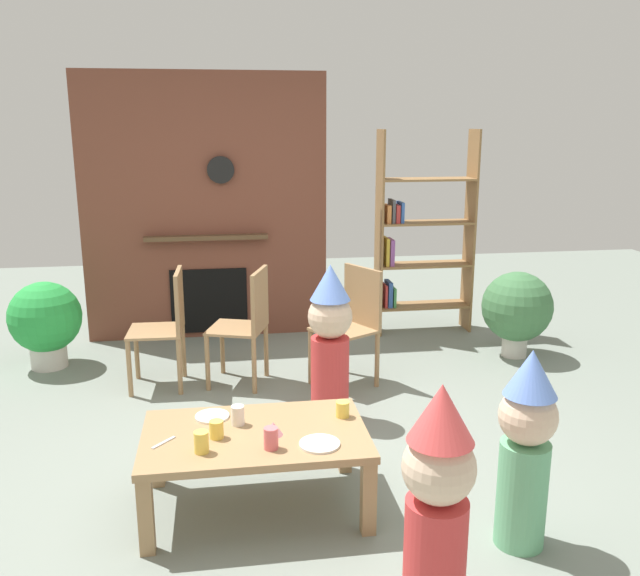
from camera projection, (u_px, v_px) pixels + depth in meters
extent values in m
plane|color=gray|center=(305.00, 461.00, 3.99)|extent=(12.00, 12.00, 0.00)
cube|color=brown|center=(206.00, 208.00, 6.11)|extent=(2.20, 0.18, 2.40)
cube|color=black|center=(209.00, 301.00, 6.22)|extent=(0.70, 0.02, 0.60)
cube|color=brown|center=(207.00, 238.00, 6.04)|extent=(1.10, 0.10, 0.04)
cylinder|color=black|center=(221.00, 170.00, 5.93)|extent=(0.24, 0.04, 0.24)
cube|color=olive|center=(379.00, 234.00, 6.21)|extent=(0.02, 0.28, 1.90)
cube|color=olive|center=(470.00, 232.00, 6.34)|extent=(0.02, 0.28, 1.90)
cube|color=olive|center=(422.00, 305.00, 6.44)|extent=(0.86, 0.28, 0.02)
cube|color=olive|center=(424.00, 265.00, 6.35)|extent=(0.86, 0.28, 0.02)
cube|color=olive|center=(425.00, 223.00, 6.25)|extent=(0.86, 0.28, 0.02)
cube|color=olive|center=(427.00, 179.00, 6.16)|extent=(0.86, 0.28, 0.02)
cube|color=#B23333|center=(384.00, 295.00, 6.36)|extent=(0.02, 0.20, 0.21)
cube|color=#3359A5|center=(388.00, 293.00, 6.36)|extent=(0.04, 0.20, 0.24)
cube|color=#3F8C4C|center=(393.00, 296.00, 6.38)|extent=(0.02, 0.20, 0.18)
cube|color=gold|center=(386.00, 251.00, 6.26)|extent=(0.03, 0.20, 0.26)
cube|color=#8C4C99|center=(390.00, 252.00, 6.27)|extent=(0.04, 0.20, 0.25)
cube|color=#D87F3F|center=(387.00, 214.00, 6.18)|extent=(0.04, 0.20, 0.16)
cube|color=#4C4C51|center=(392.00, 211.00, 6.18)|extent=(0.03, 0.20, 0.21)
cube|color=#B23333|center=(396.00, 213.00, 6.19)|extent=(0.04, 0.20, 0.16)
cube|color=#3359A5|center=(400.00, 212.00, 6.19)|extent=(0.03, 0.20, 0.19)
cube|color=#9E7A51|center=(255.00, 436.00, 3.42)|extent=(1.14, 0.70, 0.04)
cube|color=#9E7A51|center=(146.00, 516.00, 3.10)|extent=(0.07, 0.07, 0.39)
cube|color=#9E7A51|center=(368.00, 497.00, 3.26)|extent=(0.07, 0.07, 0.39)
cube|color=#9E7A51|center=(157.00, 453.00, 3.69)|extent=(0.07, 0.07, 0.39)
cube|color=#9E7A51|center=(345.00, 440.00, 3.85)|extent=(0.07, 0.07, 0.39)
cylinder|color=#F2CC4C|center=(216.00, 429.00, 3.35)|extent=(0.07, 0.07, 0.09)
cylinder|color=silver|center=(238.00, 415.00, 3.49)|extent=(0.07, 0.07, 0.10)
cylinder|color=#E5666B|center=(271.00, 438.00, 3.24)|extent=(0.07, 0.07, 0.11)
cylinder|color=#F2CC4C|center=(201.00, 442.00, 3.20)|extent=(0.07, 0.07, 0.11)
cylinder|color=#F2CC4C|center=(343.00, 409.00, 3.59)|extent=(0.07, 0.07, 0.09)
cylinder|color=white|center=(320.00, 444.00, 3.28)|extent=(0.20, 0.20, 0.01)
cylinder|color=white|center=(212.00, 416.00, 3.59)|extent=(0.18, 0.18, 0.01)
cone|color=pink|center=(273.00, 428.00, 3.38)|extent=(0.10, 0.10, 0.07)
cube|color=silver|center=(164.00, 443.00, 3.30)|extent=(0.11, 0.12, 0.01)
cylinder|color=#D13838|center=(434.00, 564.00, 2.64)|extent=(0.25, 0.25, 0.55)
sphere|color=beige|center=(439.00, 467.00, 2.54)|extent=(0.29, 0.29, 0.29)
cone|color=#EA4C4C|center=(441.00, 413.00, 2.48)|extent=(0.26, 0.26, 0.23)
cylinder|color=#66B27F|center=(522.00, 494.00, 3.16)|extent=(0.23, 0.23, 0.52)
sphere|color=beige|center=(528.00, 416.00, 3.06)|extent=(0.27, 0.27, 0.27)
cone|color=#668CE5|center=(532.00, 373.00, 3.01)|extent=(0.24, 0.24, 0.22)
cylinder|color=#D13838|center=(330.00, 378.00, 4.51)|extent=(0.26, 0.26, 0.57)
sphere|color=beige|center=(330.00, 316.00, 4.41)|extent=(0.30, 0.30, 0.30)
cone|color=#668CE5|center=(330.00, 282.00, 4.35)|extent=(0.27, 0.27, 0.24)
cube|color=#9E7A51|center=(156.00, 331.00, 5.03)|extent=(0.41, 0.41, 0.02)
cube|color=#9E7A51|center=(179.00, 300.00, 4.99)|extent=(0.04, 0.40, 0.45)
cylinder|color=#9E7A51|center=(137.00, 352.00, 5.23)|extent=(0.04, 0.04, 0.43)
cylinder|color=#9E7A51|center=(129.00, 369.00, 4.89)|extent=(0.04, 0.04, 0.43)
cylinder|color=#9E7A51|center=(183.00, 351.00, 5.27)|extent=(0.04, 0.04, 0.43)
cylinder|color=#9E7A51|center=(179.00, 367.00, 4.93)|extent=(0.04, 0.04, 0.43)
cube|color=#9E7A51|center=(237.00, 328.00, 5.09)|extent=(0.51, 0.51, 0.02)
cube|color=#9E7A51|center=(260.00, 300.00, 5.00)|extent=(0.15, 0.39, 0.45)
cylinder|color=#9E7A51|center=(222.00, 347.00, 5.35)|extent=(0.04, 0.04, 0.43)
cylinder|color=#9E7A51|center=(207.00, 363.00, 5.00)|extent=(0.04, 0.04, 0.43)
cylinder|color=#9E7A51|center=(266.00, 350.00, 5.29)|extent=(0.04, 0.04, 0.43)
cylinder|color=#9E7A51|center=(254.00, 366.00, 4.94)|extent=(0.04, 0.04, 0.43)
cube|color=#9E7A51|center=(344.00, 330.00, 5.05)|extent=(0.55, 0.55, 0.02)
cube|color=#9E7A51|center=(363.00, 296.00, 5.10)|extent=(0.22, 0.36, 0.45)
cylinder|color=#9E7A51|center=(310.00, 357.00, 5.13)|extent=(0.04, 0.04, 0.43)
cylinder|color=#9E7A51|center=(341.00, 370.00, 4.86)|extent=(0.04, 0.04, 0.43)
cylinder|color=#9E7A51|center=(346.00, 347.00, 5.35)|extent=(0.04, 0.04, 0.43)
cylinder|color=#9E7A51|center=(377.00, 360.00, 5.07)|extent=(0.04, 0.04, 0.43)
cylinder|color=beige|center=(514.00, 345.00, 5.77)|extent=(0.21, 0.21, 0.19)
sphere|color=#3F7344|center=(517.00, 307.00, 5.69)|extent=(0.60, 0.60, 0.60)
cylinder|color=beige|center=(49.00, 356.00, 5.51)|extent=(0.29, 0.29, 0.18)
sphere|color=green|center=(45.00, 317.00, 5.43)|extent=(0.58, 0.58, 0.58)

